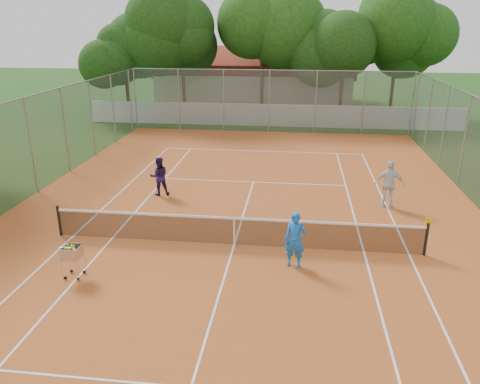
# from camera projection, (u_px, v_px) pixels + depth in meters

# --- Properties ---
(ground) EXTENTS (120.00, 120.00, 0.00)m
(ground) POSITION_uv_depth(u_px,v_px,m) (234.00, 245.00, 15.18)
(ground) COLOR #183D10
(ground) RESTS_ON ground
(court_pad) EXTENTS (18.00, 34.00, 0.02)m
(court_pad) POSITION_uv_depth(u_px,v_px,m) (234.00, 245.00, 15.18)
(court_pad) COLOR #B45723
(court_pad) RESTS_ON ground
(court_lines) EXTENTS (10.98, 23.78, 0.01)m
(court_lines) POSITION_uv_depth(u_px,v_px,m) (234.00, 244.00, 15.17)
(court_lines) COLOR white
(court_lines) RESTS_ON court_pad
(tennis_net) EXTENTS (11.88, 0.10, 0.98)m
(tennis_net) POSITION_uv_depth(u_px,v_px,m) (234.00, 231.00, 15.01)
(tennis_net) COLOR black
(tennis_net) RESTS_ON court_pad
(perimeter_fence) EXTENTS (18.00, 34.00, 4.00)m
(perimeter_fence) POSITION_uv_depth(u_px,v_px,m) (234.00, 187.00, 14.50)
(perimeter_fence) COLOR slate
(perimeter_fence) RESTS_ON ground
(boundary_wall) EXTENTS (26.00, 0.30, 1.50)m
(boundary_wall) POSITION_uv_depth(u_px,v_px,m) (271.00, 115.00, 32.66)
(boundary_wall) COLOR white
(boundary_wall) RESTS_ON ground
(clubhouse) EXTENTS (16.40, 9.00, 4.40)m
(clubhouse) POSITION_uv_depth(u_px,v_px,m) (255.00, 78.00, 41.74)
(clubhouse) COLOR beige
(clubhouse) RESTS_ON ground
(tropical_trees) EXTENTS (29.00, 19.00, 10.00)m
(tropical_trees) POSITION_uv_depth(u_px,v_px,m) (274.00, 50.00, 34.02)
(tropical_trees) COLOR #13330C
(tropical_trees) RESTS_ON ground
(player_near) EXTENTS (0.69, 0.52, 1.70)m
(player_near) POSITION_uv_depth(u_px,v_px,m) (295.00, 240.00, 13.55)
(player_near) COLOR blue
(player_near) RESTS_ON court_pad
(player_far_left) EXTENTS (0.96, 0.87, 1.62)m
(player_far_left) POSITION_uv_depth(u_px,v_px,m) (159.00, 176.00, 19.34)
(player_far_left) COLOR #221644
(player_far_left) RESTS_ON court_pad
(player_far_right) EXTENTS (1.11, 0.51, 1.86)m
(player_far_right) POSITION_uv_depth(u_px,v_px,m) (389.00, 184.00, 18.02)
(player_far_right) COLOR silver
(player_far_right) RESTS_ON court_pad
(ball_hopper) EXTENTS (0.65, 0.65, 1.04)m
(ball_hopper) POSITION_uv_depth(u_px,v_px,m) (73.00, 260.00, 13.07)
(ball_hopper) COLOR #BABAC1
(ball_hopper) RESTS_ON court_pad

